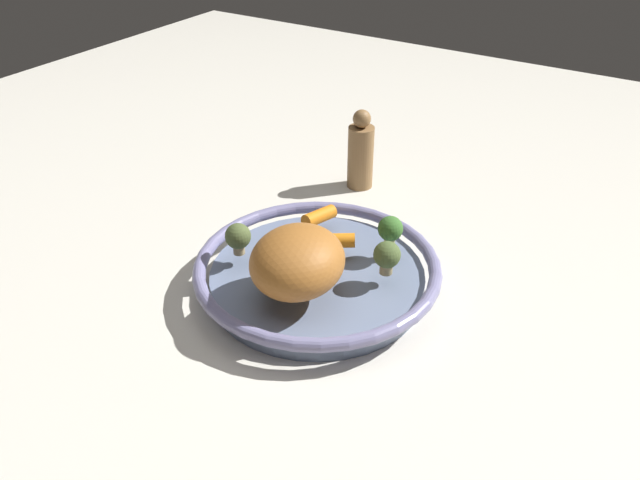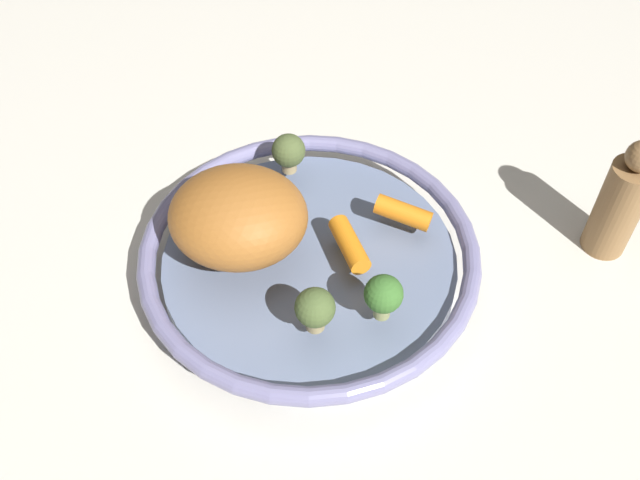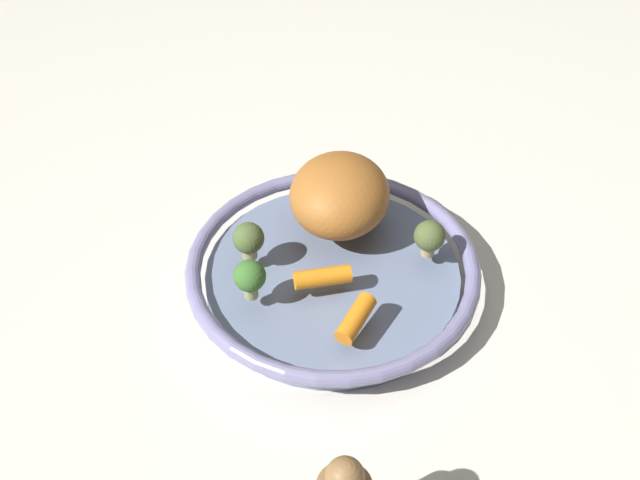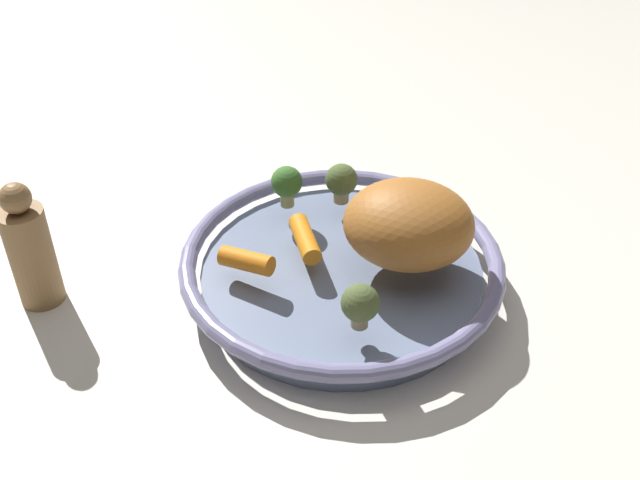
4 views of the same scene
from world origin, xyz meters
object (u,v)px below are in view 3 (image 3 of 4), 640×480
Objects in this scene: baby_carrot_back at (321,277)px; broccoli_floret_large at (429,237)px; broccoli_floret_small at (248,239)px; broccoli_floret_edge at (250,277)px; serving_bowl at (333,273)px; baby_carrot_right at (356,318)px; roast_chicken_piece at (340,195)px.

broccoli_floret_large is at bearing 128.59° from baby_carrot_back.
broccoli_floret_edge is (0.06, 0.03, 0.00)m from broccoli_floret_small.
broccoli_floret_large reaches higher than serving_bowl.
broccoli_floret_small is at bearing -113.39° from baby_carrot_right.
baby_carrot_right is at bearing 48.61° from baby_carrot_back.
broccoli_floret_small is (0.03, -0.10, 0.05)m from serving_bowl.
broccoli_floret_large is at bearing 125.95° from broccoli_floret_edge.
serving_bowl is 0.13m from broccoli_floret_large.
baby_carrot_back is 0.10m from broccoli_floret_small.
broccoli_floret_small is 0.96× the size of broccoli_floret_edge.
broccoli_floret_edge reaches higher than baby_carrot_right.
baby_carrot_back is at bearing -51.41° from broccoli_floret_large.
baby_carrot_back is at bearing -131.39° from baby_carrot_right.
baby_carrot_right is (0.09, 0.05, 0.03)m from serving_bowl.
broccoli_floret_small reaches higher than baby_carrot_back.
serving_bowl is 7.23× the size of broccoli_floret_small.
broccoli_floret_edge is (0.13, -0.18, 0.00)m from broccoli_floret_large.
roast_chicken_piece is at bearing -174.34° from baby_carrot_back.
serving_bowl is 2.57× the size of roast_chicken_piece.
baby_carrot_right is at bearing 22.63° from roast_chicken_piece.
broccoli_floret_small reaches higher than serving_bowl.
broccoli_floret_large reaches higher than baby_carrot_back.
serving_bowl is 0.11m from broccoli_floret_small.
broccoli_floret_small reaches higher than baby_carrot_right.
roast_chicken_piece is 0.17m from broccoli_floret_edge.
broccoli_floret_edge is at bearing -54.05° from broccoli_floret_large.
roast_chicken_piece reaches higher than serving_bowl.
broccoli_floret_large is 0.94× the size of broccoli_floret_edge.
baby_carrot_back is at bearing 5.66° from roast_chicken_piece.
broccoli_floret_large is at bearing 112.75° from serving_bowl.
roast_chicken_piece is 0.12m from broccoli_floret_large.
roast_chicken_piece reaches higher than broccoli_floret_small.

